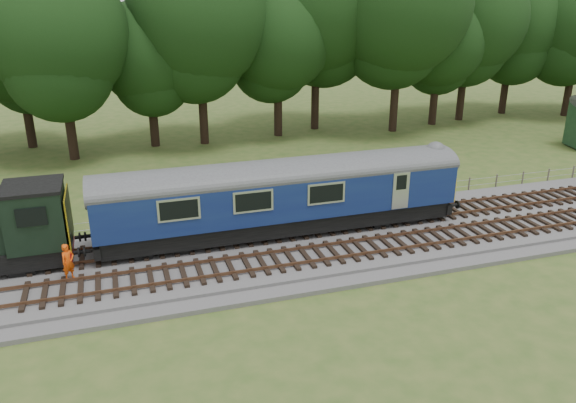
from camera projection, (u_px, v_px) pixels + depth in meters
name	position (u px, v px, depth m)	size (l,w,h in m)	color
ground	(385.00, 237.00, 28.74)	(120.00, 120.00, 0.00)	#375720
ballast	(386.00, 234.00, 28.68)	(70.00, 7.00, 0.35)	#4C4C4F
track_north	(374.00, 220.00, 29.84)	(67.20, 2.40, 0.21)	black
track_south	(401.00, 242.00, 27.17)	(67.20, 2.40, 0.21)	black
fence	(350.00, 207.00, 32.75)	(64.00, 0.12, 1.00)	#6B6054
tree_line	(269.00, 137.00, 48.35)	(70.00, 8.00, 18.00)	black
dmu_railcar	(282.00, 191.00, 27.62)	(18.05, 2.86, 3.88)	black
worker	(68.00, 262.00, 23.58)	(0.59, 0.39, 1.62)	#FF530D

